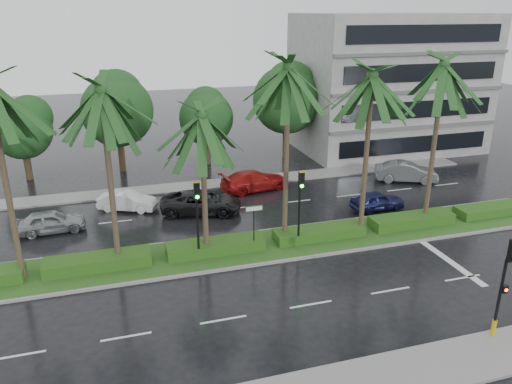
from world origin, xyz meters
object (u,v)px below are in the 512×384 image
object	(u,v)px
car_silver	(51,222)
signal_median_left	(197,209)
car_white	(127,201)
car_grey	(406,172)
car_darkgrey	(201,202)
car_red	(254,180)
car_blue	(377,201)
street_sign	(254,217)
signal_near	(504,284)

from	to	relation	value
car_silver	signal_median_left	bearing A→B (deg)	-132.76
signal_median_left	car_silver	xyz separation A→B (m)	(-7.61, 6.26, -2.34)
car_white	car_grey	distance (m)	20.57
signal_median_left	car_silver	distance (m)	10.13
car_darkgrey	car_red	bearing A→B (deg)	-40.35
signal_median_left	car_blue	world-z (taller)	signal_median_left
signal_median_left	car_silver	size ratio (longest dim) A/B	1.12
street_sign	car_blue	xyz separation A→B (m)	(9.50, 3.65, -1.51)
signal_median_left	car_red	world-z (taller)	signal_median_left
street_sign	car_grey	size ratio (longest dim) A/B	0.57
signal_median_left	car_white	distance (m)	9.34
street_sign	car_red	size ratio (longest dim) A/B	0.52
signal_near	car_blue	xyz separation A→B (m)	(2.50, 13.52, -1.89)
car_red	car_grey	xyz separation A→B (m)	(11.57, -1.50, 0.03)
street_sign	signal_near	bearing A→B (deg)	-54.66
signal_median_left	street_sign	world-z (taller)	signal_median_left
signal_near	car_red	bearing A→B (deg)	101.93
car_darkgrey	car_grey	world-z (taller)	car_grey
signal_near	signal_median_left	xyz separation A→B (m)	(-10.00, 9.69, 0.49)
car_darkgrey	car_grey	bearing A→B (deg)	-69.25
car_white	car_darkgrey	distance (m)	4.86
signal_median_left	car_red	bearing A→B (deg)	58.85
car_grey	car_darkgrey	bearing A→B (deg)	119.14
car_red	car_blue	xyz separation A→B (m)	(6.61, -5.91, -0.11)
car_white	car_red	xyz separation A→B (m)	(9.00, 1.26, 0.10)
street_sign	car_white	world-z (taller)	street_sign
signal_near	car_silver	bearing A→B (deg)	137.83
car_blue	car_grey	distance (m)	6.64
signal_median_left	car_darkgrey	world-z (taller)	signal_median_left
car_white	car_blue	distance (m)	16.29
car_darkgrey	car_blue	bearing A→B (deg)	-89.15
street_sign	car_darkgrey	xyz separation A→B (m)	(-1.61, 6.46, -1.41)
signal_near	signal_median_left	world-z (taller)	signal_median_left
car_white	car_darkgrey	xyz separation A→B (m)	(4.50, -1.84, 0.09)
car_silver	car_grey	world-z (taller)	car_grey
car_white	signal_near	bearing A→B (deg)	-120.58
car_white	car_silver	bearing A→B (deg)	139.92
street_sign	car_white	bearing A→B (deg)	126.34
signal_near	car_grey	xyz separation A→B (m)	(7.46, 17.94, -1.75)
street_sign	car_white	distance (m)	10.42
car_silver	car_blue	world-z (taller)	car_silver
car_white	car_blue	size ratio (longest dim) A/B	1.05
signal_near	car_blue	world-z (taller)	signal_near
car_blue	signal_near	bearing A→B (deg)	168.40
car_silver	car_red	xyz separation A→B (m)	(13.50, 3.49, 0.06)
car_white	car_darkgrey	world-z (taller)	car_darkgrey
car_red	signal_median_left	bearing A→B (deg)	138.91
signal_median_left	car_red	xyz separation A→B (m)	(5.89, 9.75, -2.28)
car_silver	car_darkgrey	xyz separation A→B (m)	(9.00, 0.38, 0.05)
car_silver	car_grey	xyz separation A→B (m)	(25.07, 1.99, 0.09)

